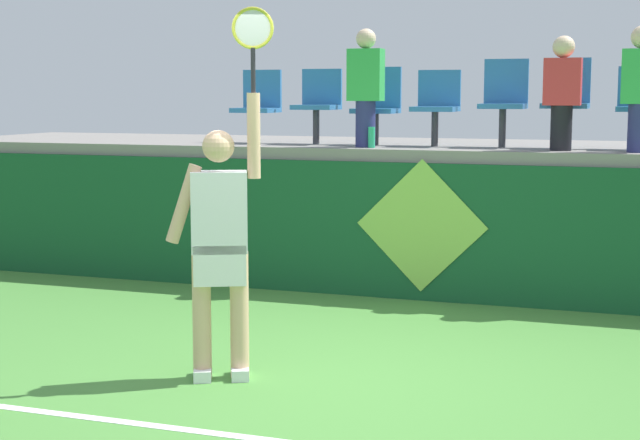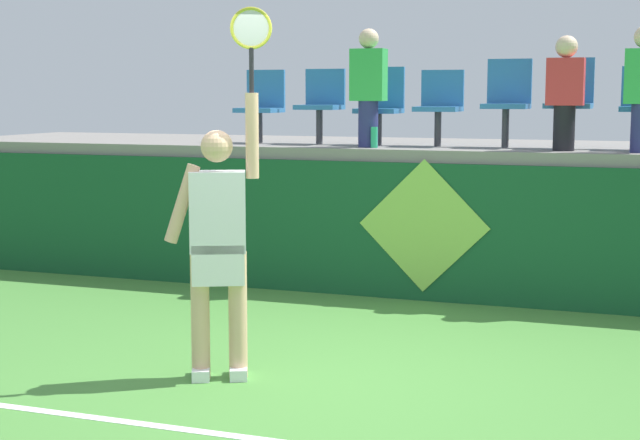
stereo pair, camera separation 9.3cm
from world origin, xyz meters
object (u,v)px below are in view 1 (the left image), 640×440
object	(u,v)px
stadium_chair_2	(378,103)
stadium_chair_4	(504,98)
stadium_chair_1	(318,101)
spectator_1	(562,90)
stadium_chair_5	(566,98)
stadium_chair_0	(258,103)
tennis_player	(221,240)
water_bottle	(372,137)
stadium_chair_3	(437,103)
spectator_0	(366,85)

from	to	relation	value
stadium_chair_2	stadium_chair_4	world-z (taller)	stadium_chair_4
stadium_chair_1	spectator_1	world-z (taller)	spectator_1
stadium_chair_5	stadium_chair_4	bearing A→B (deg)	179.97
stadium_chair_0	spectator_1	bearing A→B (deg)	-7.20
tennis_player	water_bottle	bearing A→B (deg)	87.59
stadium_chair_3	spectator_1	distance (m)	1.35
water_bottle	stadium_chair_1	world-z (taller)	stadium_chair_1
stadium_chair_3	stadium_chair_5	size ratio (longest dim) A/B	0.88
stadium_chair_3	water_bottle	bearing A→B (deg)	-134.69
tennis_player	stadium_chair_3	size ratio (longest dim) A/B	3.30
stadium_chair_3	stadium_chair_1	bearing A→B (deg)	179.96
spectator_0	stadium_chair_1	bearing A→B (deg)	146.27
stadium_chair_1	stadium_chair_0	bearing A→B (deg)	179.64
spectator_1	stadium_chair_5	bearing A→B (deg)	90.00
water_bottle	stadium_chair_2	size ratio (longest dim) A/B	0.25
stadium_chair_5	water_bottle	bearing A→B (deg)	-163.26
stadium_chair_4	stadium_chair_0	bearing A→B (deg)	-179.95
stadium_chair_0	stadium_chair_4	bearing A→B (deg)	0.05
water_bottle	spectator_1	world-z (taller)	spectator_1
tennis_player	stadium_chair_3	bearing A→B (deg)	79.98
stadium_chair_5	spectator_1	bearing A→B (deg)	-90.00
stadium_chair_0	spectator_1	xyz separation A→B (m)	(3.25, -0.41, 0.13)
stadium_chair_0	stadium_chair_5	world-z (taller)	stadium_chair_5
stadium_chair_1	stadium_chair_2	distance (m)	0.65
stadium_chair_1	stadium_chair_2	size ratio (longest dim) A/B	0.98
stadium_chair_3	stadium_chair_0	bearing A→B (deg)	179.85
stadium_chair_0	stadium_chair_2	size ratio (longest dim) A/B	0.98
water_bottle	spectator_1	distance (m)	1.87
stadium_chair_0	spectator_0	xyz separation A→B (m)	(1.34, -0.44, 0.19)
stadium_chair_1	spectator_0	world-z (taller)	spectator_0
stadium_chair_1	stadium_chair_3	xyz separation A→B (m)	(1.28, -0.00, -0.01)
spectator_0	spectator_1	bearing A→B (deg)	0.86
water_bottle	spectator_0	xyz separation A→B (m)	(-0.09, 0.10, 0.51)
stadium_chair_2	stadium_chair_1	bearing A→B (deg)	-179.45
stadium_chair_3	spectator_1	size ratio (longest dim) A/B	0.72
stadium_chair_0	stadium_chair_1	xyz separation A→B (m)	(0.69, -0.00, 0.02)
stadium_chair_4	tennis_player	bearing A→B (deg)	-109.60
stadium_chair_3	stadium_chair_4	world-z (taller)	stadium_chair_4
tennis_player	spectator_0	xyz separation A→B (m)	(0.04, 3.35, 1.08)
tennis_player	stadium_chair_2	xyz separation A→B (m)	(0.04, 3.79, 0.90)
spectator_1	stadium_chair_2	bearing A→B (deg)	167.79
stadium_chair_2	stadium_chair_4	bearing A→B (deg)	0.02
stadium_chair_0	spectator_0	distance (m)	1.42
stadium_chair_2	spectator_1	distance (m)	1.95
tennis_player	spectator_0	distance (m)	3.52
water_bottle	stadium_chair_5	size ratio (longest dim) A/B	0.23
stadium_chair_1	stadium_chair_4	xyz separation A→B (m)	(1.96, 0.01, 0.04)
stadium_chair_2	spectator_1	world-z (taller)	spectator_1
stadium_chair_5	spectator_1	distance (m)	0.42
spectator_0	spectator_1	world-z (taller)	spectator_0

